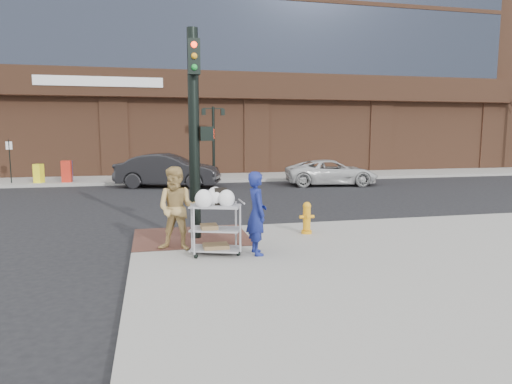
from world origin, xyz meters
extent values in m
plane|color=black|center=(0.00, 0.00, 0.00)|extent=(220.00, 220.00, 0.00)
cube|color=gray|center=(12.50, 32.00, 0.07)|extent=(65.00, 36.00, 0.15)
cube|color=#4A2A22|center=(-0.60, 0.90, 0.16)|extent=(2.80, 2.40, 0.01)
cube|color=brown|center=(5.00, 31.00, 14.15)|extent=(42.00, 26.00, 28.00)
cube|color=slate|center=(40.00, 38.00, 9.00)|extent=(14.00, 20.00, 18.00)
cylinder|color=black|center=(2.00, 16.00, 2.15)|extent=(0.16, 0.16, 4.00)
cube|color=black|center=(2.00, 16.00, 4.05)|extent=(1.20, 0.06, 0.06)
cube|color=black|center=(1.45, 16.00, 3.85)|extent=(0.22, 0.22, 0.35)
cube|color=black|center=(2.55, 16.00, 3.85)|extent=(0.22, 0.22, 0.35)
cylinder|color=black|center=(-8.50, 15.00, 1.25)|extent=(0.05, 0.05, 2.20)
cylinder|color=black|center=(-0.50, 0.80, 2.65)|extent=(0.26, 0.26, 5.00)
cube|color=black|center=(-0.20, 0.80, 2.70)|extent=(0.32, 0.28, 0.34)
cube|color=#FF260C|center=(-0.04, 0.80, 2.70)|extent=(0.02, 0.18, 0.22)
cube|color=black|center=(-0.50, 0.52, 4.45)|extent=(0.28, 0.18, 0.80)
imported|color=navy|center=(0.63, -1.00, 1.04)|extent=(0.45, 0.66, 1.77)
imported|color=tan|center=(-1.00, -0.28, 1.07)|extent=(1.08, 0.95, 1.85)
imported|color=black|center=(-0.73, 12.64, 0.83)|extent=(5.34, 3.12, 1.66)
imported|color=beige|center=(7.51, 11.70, 0.65)|extent=(4.97, 2.83, 1.31)
cube|color=#96969B|center=(-0.23, -0.85, 1.19)|extent=(1.16, 0.88, 0.03)
cube|color=#96969B|center=(-0.23, -0.85, 0.70)|extent=(1.16, 0.88, 0.03)
cube|color=#96969B|center=(-0.23, -0.85, 0.28)|extent=(1.16, 0.88, 0.03)
cube|color=black|center=(-0.12, -0.79, 1.38)|extent=(0.25, 0.16, 0.37)
cube|color=brown|center=(-0.37, -0.85, 0.76)|extent=(0.34, 0.39, 0.09)
cube|color=brown|center=(-0.23, -0.85, 0.33)|extent=(0.53, 0.41, 0.08)
cylinder|color=orange|center=(2.33, 0.65, 0.19)|extent=(0.27, 0.27, 0.08)
cylinder|color=orange|center=(2.33, 0.65, 0.54)|extent=(0.19, 0.19, 0.60)
sphere|color=orange|center=(2.33, 0.65, 0.86)|extent=(0.21, 0.21, 0.21)
cylinder|color=orange|center=(2.33, 0.65, 0.58)|extent=(0.39, 0.09, 0.09)
cube|color=red|center=(-5.81, 14.82, 0.70)|extent=(0.47, 0.43, 1.11)
cube|color=#FFF31C|center=(-7.15, 14.79, 0.63)|extent=(0.52, 0.50, 0.96)
cube|color=navy|center=(-5.84, 15.37, 0.68)|extent=(0.48, 0.44, 1.07)
camera|label=1|loc=(-1.51, -10.26, 2.75)|focal=32.00mm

